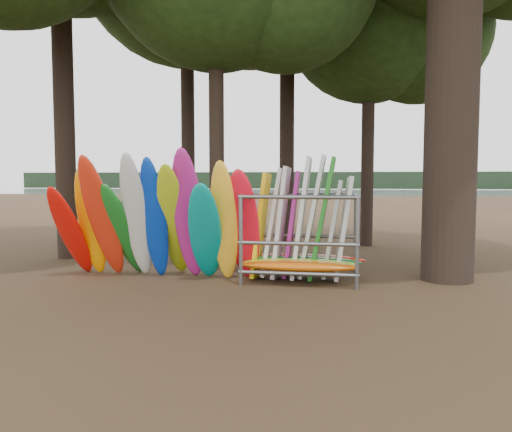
# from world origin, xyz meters

# --- Properties ---
(ground) EXTENTS (120.00, 120.00, 0.00)m
(ground) POSITION_xyz_m (0.00, 0.00, 0.00)
(ground) COLOR #47331E
(ground) RESTS_ON ground
(lake) EXTENTS (160.00, 160.00, 0.00)m
(lake) POSITION_xyz_m (0.00, 60.00, 0.00)
(lake) COLOR gray
(lake) RESTS_ON ground
(far_shore) EXTENTS (160.00, 4.00, 4.00)m
(far_shore) POSITION_xyz_m (0.00, 110.00, 2.00)
(far_shore) COLOR black
(far_shore) RESTS_ON ground
(oak_3) EXTENTS (6.86, 6.86, 10.90)m
(oak_3) POSITION_xyz_m (3.31, 6.95, 7.90)
(oak_3) COLOR black
(oak_3) RESTS_ON ground
(kayak_row) EXTENTS (4.87, 2.22, 3.16)m
(kayak_row) POSITION_xyz_m (-1.82, 0.05, 1.32)
(kayak_row) COLOR red
(kayak_row) RESTS_ON ground
(storage_rack) EXTENTS (2.97, 1.55, 2.91)m
(storage_rack) POSITION_xyz_m (1.53, 0.49, 0.96)
(storage_rack) COLOR slate
(storage_rack) RESTS_ON ground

